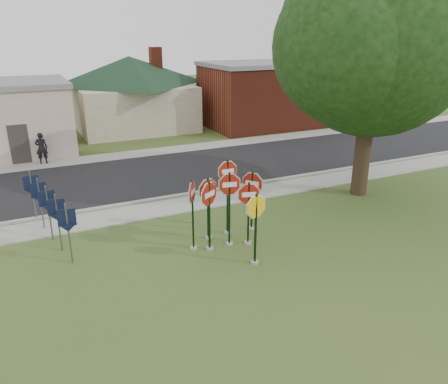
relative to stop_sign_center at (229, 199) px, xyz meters
name	(u,v)px	position (x,y,z in m)	size (l,w,h in m)	color
ground	(249,264)	(-0.02, -1.47, -1.68)	(120.00, 120.00, 0.00)	#375520
sidewalk_near	(187,204)	(-0.02, 4.03, -1.65)	(60.00, 1.60, 0.06)	gray
road	(155,175)	(-0.02, 8.53, -1.66)	(60.00, 7.00, 0.04)	black
sidewalk_far	(134,154)	(-0.02, 12.83, -1.65)	(60.00, 1.60, 0.06)	gray
curb	(179,196)	(-0.02, 5.03, -1.61)	(60.00, 0.20, 0.14)	gray
stop_sign_center	(229,199)	(0.00, 0.00, 0.00)	(1.01, 0.24, 2.70)	#9C9A91
stop_sign_yellow	(256,221)	(0.16, -1.50, -0.21)	(1.01, 0.24, 2.43)	#9C9A91
stop_sign_left	(209,206)	(-0.74, -0.03, -0.11)	(0.96, 0.58, 2.53)	#9C9A91
stop_sign_right	(249,205)	(0.62, -0.20, -0.27)	(1.00, 0.31, 2.33)	#9C9A91
stop_sign_back_right	(228,187)	(0.34, 0.83, 0.09)	(0.98, 0.24, 2.85)	#9C9A91
stop_sign_back_left	(208,200)	(-0.45, 0.73, -0.24)	(1.01, 0.29, 2.37)	#9C9A91
stop_sign_far_right	(252,193)	(1.30, 0.78, -0.25)	(0.68, 0.87, 2.34)	#9C9A91
stop_sign_far_left	(193,206)	(-1.22, 0.23, -0.13)	(0.59, 0.81, 2.53)	#9C9A91
route_sign_row	(48,207)	(-5.42, 3.03, -0.46)	(1.43, 4.63, 2.00)	#59595E
building_house	(130,78)	(1.99, 20.53, 1.97)	(11.60, 11.60, 6.20)	beige
building_brick	(272,93)	(11.98, 17.03, 0.72)	(10.20, 6.20, 4.75)	maroon
oak_tree	(375,38)	(7.48, 2.03, 4.93)	(11.49, 10.89, 10.56)	black
bg_tree_right	(321,45)	(21.98, 24.53, 3.90)	(5.60, 5.60, 8.40)	black
pedestrian	(42,148)	(-4.97, 13.04, -0.77)	(0.62, 0.41, 1.71)	black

